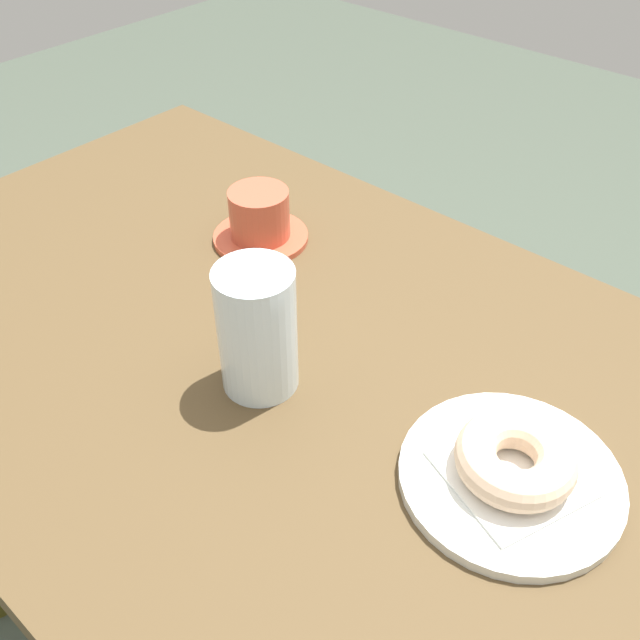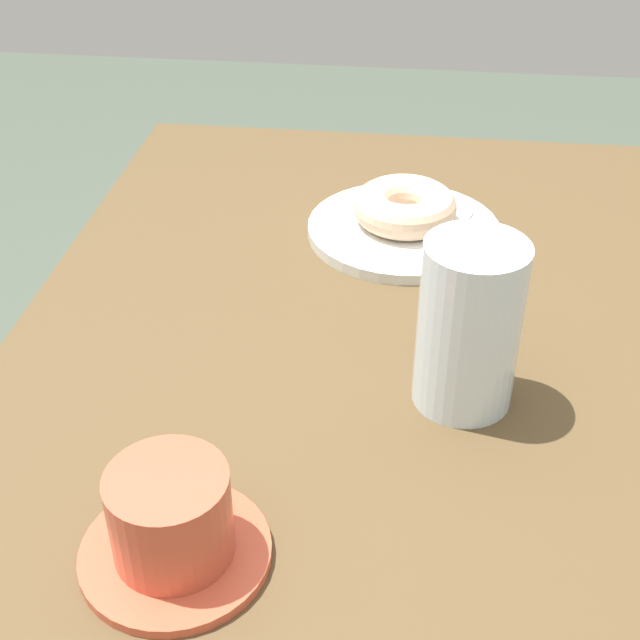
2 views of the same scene
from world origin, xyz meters
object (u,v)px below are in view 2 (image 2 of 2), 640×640
(water_glass, at_px, (468,326))
(plate_sugar_ring, at_px, (402,230))
(donut_sugar_ring, at_px, (404,207))
(coffee_cup, at_px, (170,522))

(water_glass, bearing_deg, plate_sugar_ring, -167.47)
(donut_sugar_ring, height_order, coffee_cup, coffee_cup)
(plate_sugar_ring, distance_m, water_glass, 0.27)
(water_glass, xyz_separation_m, coffee_cup, (0.19, -0.19, -0.04))
(plate_sugar_ring, xyz_separation_m, water_glass, (0.26, 0.06, 0.06))
(water_glass, relative_size, coffee_cup, 1.12)
(coffee_cup, bearing_deg, plate_sugar_ring, 163.97)
(donut_sugar_ring, relative_size, water_glass, 0.77)
(donut_sugar_ring, distance_m, coffee_cup, 0.46)
(plate_sugar_ring, distance_m, coffee_cup, 0.47)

